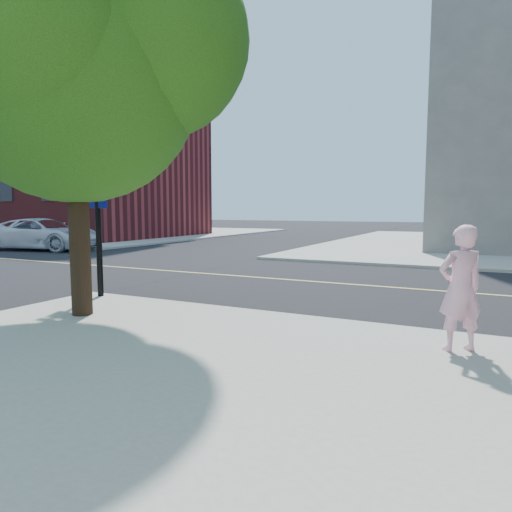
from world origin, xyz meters
The scene contains 9 objects.
ground centered at (0.00, 0.00, 0.00)m, with size 140.00×140.00×0.00m, color black.
road_ew centered at (0.00, 4.50, 0.01)m, with size 140.00×9.00×0.01m, color black.
sidewalk_nw centered at (-23.00, 21.50, 0.06)m, with size 26.00×25.00×0.12m, color #A6A599.
church centered at (-20.00, 18.00, 7.18)m, with size 15.20×12.00×14.40m.
office_block centered at (-32.00, 21.98, 9.12)m, with size 12.00×14.08×18.00m.
man_on_phone centered at (7.15, -1.08, 1.01)m, with size 0.65×0.42×1.77m, color #F8B3CB.
street_tree centered at (0.80, -1.81, 5.05)m, with size 5.76×5.23×7.64m.
signal_pole centered at (-2.65, -0.30, 3.89)m, with size 4.08×0.46×4.62m.
car_a centered at (-12.85, 8.19, 0.82)m, with size 2.73×5.92×1.64m, color silver.
Camera 1 is at (7.38, -7.95, 2.10)m, focal length 31.93 mm.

